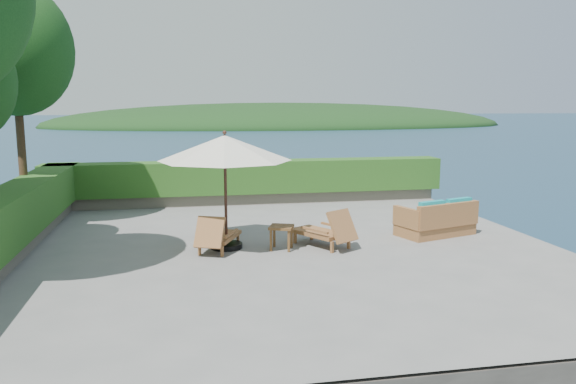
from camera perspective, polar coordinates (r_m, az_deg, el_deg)
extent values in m
plane|color=gray|center=(12.35, -0.67, -5.65)|extent=(12.00, 12.00, 0.00)
cube|color=#5D534A|center=(12.83, -0.66, -12.38)|extent=(12.00, 12.00, 3.00)
plane|color=#152842|center=(13.42, -0.64, -18.15)|extent=(600.00, 600.00, 0.00)
ellipsoid|color=black|center=(154.28, -0.76, 6.74)|extent=(126.00, 57.60, 12.60)
cube|color=#696354|center=(17.73, -3.88, -0.58)|extent=(12.00, 0.60, 0.36)
cube|color=#696354|center=(12.61, -26.71, -5.49)|extent=(0.60, 12.00, 0.36)
cube|color=#1E4313|center=(17.63, -3.91, 1.57)|extent=(12.40, 0.90, 1.00)
cube|color=#1E4313|center=(12.47, -26.93, -2.50)|extent=(0.90, 12.40, 1.00)
cylinder|color=#462E1B|center=(15.47, -25.53, 5.22)|extent=(0.20, 0.20, 4.68)
ellipsoid|color=#143912|center=(15.51, -26.06, 12.90)|extent=(2.80, 2.80, 3.22)
cylinder|color=black|center=(12.37, -6.26, -5.43)|extent=(0.75, 0.75, 0.11)
cylinder|color=#381E14|center=(12.13, -6.36, -0.03)|extent=(0.07, 0.07, 2.46)
cone|color=beige|center=(12.02, -6.44, 4.47)|extent=(3.12, 3.12, 0.54)
sphere|color=#381E14|center=(11.99, -6.46, 6.02)|extent=(0.10, 0.10, 0.09)
cube|color=#9A5938|center=(11.84, -8.98, -5.84)|extent=(0.07, 0.07, 0.23)
cube|color=#9A5938|center=(11.67, -6.71, -6.01)|extent=(0.07, 0.07, 0.23)
cube|color=#9A5938|center=(12.81, -7.22, -4.67)|extent=(0.07, 0.07, 0.23)
cube|color=#9A5938|center=(12.65, -5.10, -4.80)|extent=(0.07, 0.07, 0.23)
cube|color=#9A5938|center=(12.28, -6.85, -4.53)|extent=(1.00, 1.29, 0.08)
cube|color=#9A5938|center=(11.62, -7.97, -4.08)|extent=(0.69, 0.58, 0.62)
cube|color=#9A5938|center=(12.19, -8.48, -4.02)|extent=(0.35, 0.71, 0.04)
cube|color=#9A5938|center=(11.99, -5.79, -4.19)|extent=(0.35, 0.71, 0.04)
cube|color=#9A5938|center=(11.91, 4.49, -5.63)|extent=(0.08, 0.08, 0.25)
cube|color=#9A5938|center=(12.29, 6.19, -5.19)|extent=(0.08, 0.08, 0.25)
cube|color=#9A5938|center=(12.69, 0.72, -4.69)|extent=(0.08, 0.08, 0.25)
cube|color=#9A5938|center=(13.05, 2.42, -4.31)|extent=(0.08, 0.08, 0.25)
cube|color=#9A5938|center=(12.50, 3.10, -4.15)|extent=(1.18, 1.38, 0.09)
cube|color=#9A5938|center=(11.97, 5.55, -3.47)|extent=(0.74, 0.67, 0.66)
cube|color=#9A5938|center=(12.12, 2.68, -3.88)|extent=(0.47, 0.72, 0.05)
cube|color=#9A5938|center=(12.57, 4.76, -3.43)|extent=(0.47, 0.72, 0.05)
cube|color=brown|center=(11.98, -1.74, -4.96)|extent=(0.06, 0.06, 0.47)
cube|color=brown|center=(11.92, 0.08, -5.04)|extent=(0.06, 0.06, 0.47)
cube|color=brown|center=(12.35, -1.40, -4.54)|extent=(0.06, 0.06, 0.47)
cube|color=brown|center=(12.29, 0.37, -4.61)|extent=(0.06, 0.06, 0.47)
cube|color=brown|center=(12.07, -0.68, -3.58)|extent=(0.63, 0.63, 0.05)
cube|color=#9A5938|center=(13.93, 14.70, -3.41)|extent=(2.00, 1.41, 0.40)
cube|color=#9A5938|center=(13.56, 15.98, -2.28)|extent=(1.77, 0.69, 0.55)
cube|color=#9A5938|center=(13.30, 12.03, -2.57)|extent=(0.39, 0.90, 0.45)
cube|color=#9A5938|center=(14.47, 17.24, -1.85)|extent=(0.39, 0.90, 0.45)
cube|color=teal|center=(13.63, 13.30, -2.38)|extent=(0.97, 0.93, 0.18)
cube|color=teal|center=(14.20, 15.85, -2.03)|extent=(0.97, 0.93, 0.18)
cube|color=teal|center=(13.31, 14.41, -1.67)|extent=(0.71, 0.35, 0.36)
cube|color=teal|center=(13.90, 16.96, -1.34)|extent=(0.71, 0.35, 0.36)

